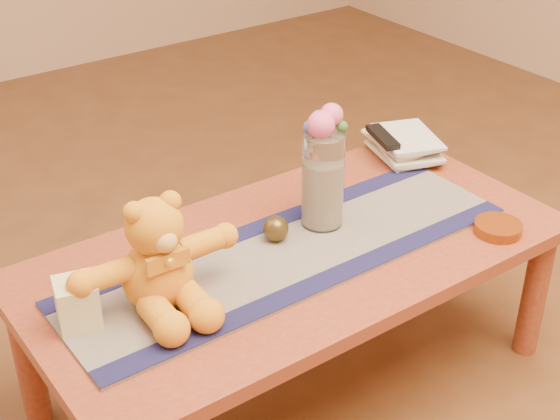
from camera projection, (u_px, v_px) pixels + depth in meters
floor at (294, 380)px, 2.29m from camera, size 5.50×5.50×0.00m
coffee_table_top at (296, 254)px, 2.07m from camera, size 1.40×0.70×0.04m
table_leg_fr at (535, 293)px, 2.30m from camera, size 0.07×0.07×0.41m
table_leg_bl at (28, 357)px, 2.07m from camera, size 0.07×0.07×0.41m
table_leg_br at (396, 210)px, 2.71m from camera, size 0.07×0.07×0.41m
persian_runner at (290, 254)px, 2.03m from camera, size 1.20×0.35×0.01m
runner_border_near at (326, 279)px, 1.93m from camera, size 1.20×0.06×0.00m
runner_border_far at (258, 228)px, 2.13m from camera, size 1.20×0.06×0.00m
teddy_bear at (156, 253)px, 1.79m from camera, size 0.40×0.33×0.26m
pillar_candle at (77, 302)px, 1.76m from camera, size 0.11×0.11×0.11m
candle_wick at (74, 280)px, 1.73m from camera, size 0.00×0.00×0.01m
glass_vase at (323, 180)px, 2.09m from camera, size 0.11×0.11×0.26m
potpourri_fill at (323, 193)px, 2.11m from camera, size 0.09×0.09×0.18m
rose_left at (321, 125)px, 1.99m from camera, size 0.07×0.07×0.07m
rose_right at (331, 115)px, 2.01m from camera, size 0.06×0.06×0.06m
blue_flower_back at (319, 119)px, 2.04m from camera, size 0.04×0.04×0.04m
blue_flower_side at (310, 127)px, 2.01m from camera, size 0.04×0.04×0.04m
leaf_sprig at (342, 127)px, 2.02m from camera, size 0.03×0.03×0.03m
bronze_ball at (276, 229)px, 2.06m from camera, size 0.08×0.08×0.07m
book_bottom at (380, 157)px, 2.48m from camera, size 0.22×0.26×0.02m
book_lower at (382, 152)px, 2.47m from camera, size 0.24×0.27×0.02m
book_upper at (378, 146)px, 2.46m from camera, size 0.21×0.25×0.02m
book_top at (382, 141)px, 2.45m from camera, size 0.23×0.27×0.02m
tv_remote at (383, 137)px, 2.43m from camera, size 0.09×0.17×0.02m
amber_dish at (498, 228)px, 2.12m from camera, size 0.16×0.16×0.03m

